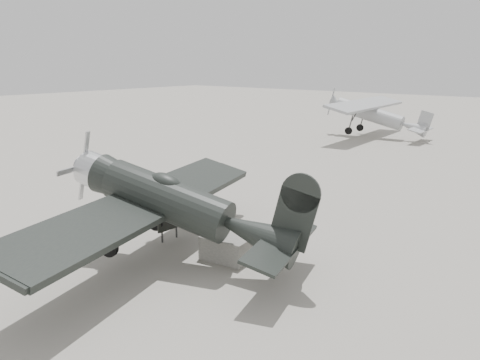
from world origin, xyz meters
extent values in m
plane|color=gray|center=(0.00, 0.00, 0.00)|extent=(160.00, 160.00, 0.00)
cylinder|color=black|center=(0.14, -3.24, 2.01)|extent=(4.34, 2.35, 1.32)
cone|color=black|center=(3.13, -2.43, 2.06)|extent=(2.68, 1.82, 1.22)
cylinder|color=silver|center=(-2.63, -3.99, 2.01)|extent=(1.12, 1.35, 1.17)
cone|color=silver|center=(-3.18, -4.14, 2.01)|extent=(0.46, 0.59, 0.53)
cube|color=silver|center=(-3.12, -4.12, 2.01)|extent=(0.10, 0.18, 2.45)
ellipsoid|color=black|center=(-0.04, -3.29, 2.60)|extent=(1.17, 0.89, 0.43)
cube|color=black|center=(-0.50, -3.41, 1.69)|extent=(4.85, 11.41, 0.21)
cube|color=black|center=(3.86, -2.24, 2.11)|extent=(2.03, 4.08, 0.09)
cube|color=black|center=(4.00, -2.20, 2.91)|extent=(1.11, 0.38, 1.69)
cylinder|color=black|center=(-0.53, -4.74, 0.40)|extent=(0.66, 0.31, 0.64)
cylinder|color=black|center=(-1.19, -2.29, 0.40)|extent=(0.66, 0.31, 0.64)
cylinder|color=#333333|center=(-0.53, -4.74, 1.03)|extent=(0.13, 0.13, 1.32)
cylinder|color=#333333|center=(-1.19, -2.29, 1.03)|extent=(0.13, 0.13, 1.32)
cylinder|color=black|center=(4.09, -2.18, 1.66)|extent=(0.22, 0.13, 0.21)
cylinder|color=#A0A2A5|center=(-5.74, 24.98, 1.99)|extent=(5.81, 1.45, 1.22)
cone|color=#A0A2A5|center=(-1.87, 25.13, 1.99)|extent=(2.04, 1.19, 1.11)
cone|color=#A0A2A5|center=(-8.96, 24.85, 1.99)|extent=(0.71, 1.18, 1.15)
cube|color=#A0A2A5|center=(-9.40, 24.84, 1.99)|extent=(0.06, 0.16, 2.44)
cube|color=#A0A2A5|center=(-6.19, 24.96, 2.68)|extent=(2.59, 12.27, 0.20)
cube|color=#A0A2A5|center=(-1.31, 25.16, 2.05)|extent=(1.15, 3.80, 0.09)
cube|color=#A0A2A5|center=(-1.20, 25.16, 2.77)|extent=(1.00, 0.13, 1.44)
cylinder|color=black|center=(-6.58, 23.73, 0.31)|extent=(0.63, 0.18, 0.62)
cylinder|color=black|center=(-6.68, 26.16, 0.31)|extent=(0.63, 0.18, 0.62)
cylinder|color=#333333|center=(-6.58, 23.73, 0.94)|extent=(0.10, 0.10, 1.33)
cylinder|color=#333333|center=(-6.68, 26.16, 0.94)|extent=(0.10, 0.10, 1.33)
cylinder|color=black|center=(-1.09, 25.17, 1.66)|extent=(0.20, 0.09, 0.20)
cube|color=#64635D|center=(1.48, -2.00, 0.39)|extent=(1.67, 1.16, 0.78)
cylinder|color=#333333|center=(-1.26, -2.33, 0.72)|extent=(0.07, 0.07, 1.45)
cylinder|color=#333333|center=(-1.23, -1.67, 0.72)|extent=(0.07, 0.07, 1.45)
cube|color=black|center=(-1.24, -2.00, 0.89)|extent=(0.11, 1.00, 1.00)
cube|color=beige|center=(-1.28, -2.00, 0.95)|extent=(0.04, 0.78, 0.20)
camera|label=1|loc=(10.71, -12.71, 6.26)|focal=35.00mm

